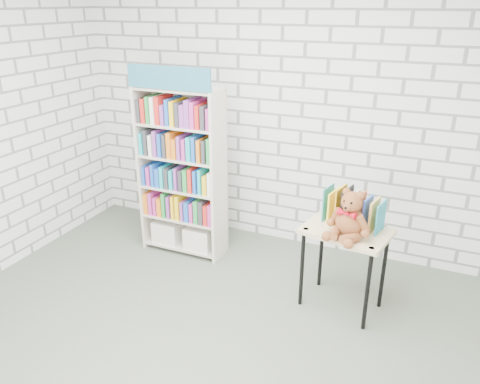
% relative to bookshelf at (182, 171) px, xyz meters
% --- Properties ---
extents(ground, '(4.50, 4.50, 0.00)m').
position_rel_bookshelf_xyz_m(ground, '(0.80, -1.36, -0.89)').
color(ground, '#4F574A').
rests_on(ground, ground).
extents(room_shell, '(4.52, 4.02, 2.81)m').
position_rel_bookshelf_xyz_m(room_shell, '(0.80, -1.36, 0.90)').
color(room_shell, silver).
rests_on(room_shell, ground).
extents(bookshelf, '(0.87, 0.34, 1.94)m').
position_rel_bookshelf_xyz_m(bookshelf, '(0.00, 0.00, 0.00)').
color(bookshelf, beige).
rests_on(bookshelf, ground).
extents(display_table, '(0.77, 0.61, 0.74)m').
position_rel_bookshelf_xyz_m(display_table, '(1.74, -0.35, -0.25)').
color(display_table, tan).
rests_on(display_table, ground).
extents(table_books, '(0.51, 0.30, 0.29)m').
position_rel_bookshelf_xyz_m(table_books, '(1.77, -0.24, -0.00)').
color(table_books, teal).
rests_on(table_books, display_table).
extents(teddy_bear, '(0.36, 0.35, 0.39)m').
position_rel_bookshelf_xyz_m(teddy_bear, '(1.77, -0.47, 0.01)').
color(teddy_bear, brown).
rests_on(teddy_bear, display_table).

